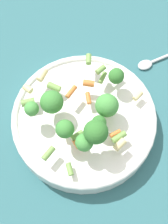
{
  "coord_description": "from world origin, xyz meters",
  "views": [
    {
      "loc": [
        0.19,
        -0.18,
        0.63
      ],
      "look_at": [
        0.0,
        0.0,
        0.07
      ],
      "focal_mm": 50.0,
      "sensor_mm": 36.0,
      "label": 1
    }
  ],
  "objects": [
    {
      "name": "bowl",
      "position": [
        0.0,
        0.0,
        0.03
      ],
      "size": [
        0.3,
        0.3,
        0.05
      ],
      "color": "white",
      "rests_on": "ground_plane"
    },
    {
      "name": "spoon",
      "position": [
        -0.0,
        0.24,
        0.01
      ],
      "size": [
        0.07,
        0.16,
        0.01
      ],
      "rotation": [
        0.0,
        0.0,
        10.69
      ],
      "color": "silver",
      "rests_on": "ground_plane"
    },
    {
      "name": "pasta_salad",
      "position": [
        0.01,
        -0.01,
        0.1
      ],
      "size": [
        0.23,
        0.24,
        0.09
      ],
      "color": "#8CB766",
      "rests_on": "bowl"
    },
    {
      "name": "ground_plane",
      "position": [
        0.0,
        0.0,
        0.0
      ],
      "size": [
        3.0,
        3.0,
        0.0
      ],
      "primitive_type": "plane",
      "color": "#2D6066"
    }
  ]
}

